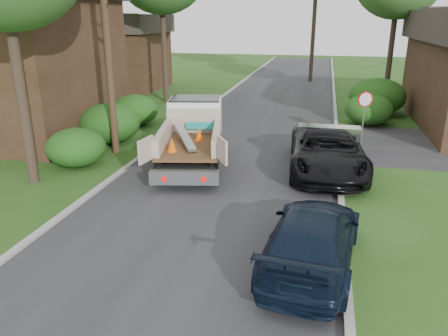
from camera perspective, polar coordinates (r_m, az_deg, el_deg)
The scene contains 16 objects.
ground at distance 13.68m, azimuth -2.25°, elevation -5.48°, with size 120.00×120.00×0.00m, color #234914.
road at distance 22.96m, azimuth 4.22°, elevation 4.72°, with size 8.00×90.00×0.02m, color #28282B.
curb_left at distance 23.88m, azimuth -5.59°, elevation 5.38°, with size 0.20×90.00×0.12m, color #9E9E99.
curb_right at distance 22.72m, azimuth 14.52°, elevation 4.15°, with size 0.20×90.00×0.12m, color #9E9E99.
stop_sign at distance 21.45m, azimuth 17.90°, elevation 7.69°, with size 0.71×0.32×2.48m.
utility_pole at distance 19.12m, azimuth -15.13°, elevation 16.94°, with size 2.42×1.25×10.00m.
house_left_near at distance 24.42m, azimuth -26.77°, elevation 13.84°, with size 9.72×8.64×8.40m.
house_left_far at distance 38.01m, azimuth -13.87°, elevation 14.60°, with size 7.56×7.56×6.00m.
hedge_left_a at distance 18.42m, azimuth -18.76°, elevation 2.57°, with size 2.34×2.34×1.53m, color #104815.
hedge_left_b at distance 21.46m, azimuth -14.73°, elevation 5.68°, with size 2.86×2.86×1.87m, color #104815.
hedge_left_c at distance 24.68m, azimuth -11.66°, elevation 7.41°, with size 2.60×2.60×1.70m, color #104815.
hedge_right_a at distance 25.59m, azimuth 18.38°, elevation 7.24°, with size 2.60×2.60×1.70m, color #104815.
hedge_right_b at distance 28.55m, azimuth 19.36°, elevation 8.81°, with size 3.38×3.38×2.21m, color #104815.
flatbed_truck at distance 18.30m, azimuth -4.00°, elevation 5.16°, with size 3.81×6.65×2.37m.
black_pickup at distance 17.20m, azimuth 13.37°, elevation 2.20°, with size 2.78×6.02×1.67m, color black.
navy_suv at distance 10.72m, azimuth 11.47°, elevation -8.90°, with size 2.02×4.98×1.44m, color black.
Camera 1 is at (3.28, -12.00, 5.69)m, focal length 35.00 mm.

